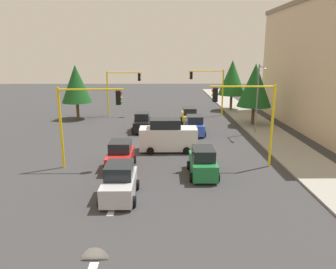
{
  "coord_description": "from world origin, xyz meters",
  "views": [
    {
      "loc": [
        28.6,
        -0.23,
        8.11
      ],
      "look_at": [
        1.07,
        0.15,
        1.2
      ],
      "focal_mm": 34.93,
      "sensor_mm": 36.0,
      "label": 1
    }
  ],
  "objects_px": {
    "traffic_signal_far_right": "(121,85)",
    "tree_roadside_far": "(232,78)",
    "traffic_signal_near_right": "(85,112)",
    "tree_roadside_mid": "(255,85)",
    "traffic_signal_near_left": "(248,110)",
    "traffic_signal_far_left": "(209,84)",
    "tree_opposite_side": "(76,84)",
    "street_lamp_curbside": "(259,92)",
    "car_red": "(120,156)",
    "car_black": "(142,123)",
    "car_green": "(203,163)",
    "delivery_van_white": "(168,136)",
    "car_silver": "(119,183)",
    "car_blue": "(194,126)",
    "car_yellow": "(189,117)"
  },
  "relations": [
    {
      "from": "traffic_signal_far_left",
      "to": "tree_opposite_side",
      "type": "xyz_separation_m",
      "value": [
        2.0,
        -16.74,
        0.16
      ]
    },
    {
      "from": "traffic_signal_near_right",
      "to": "tree_roadside_mid",
      "type": "xyz_separation_m",
      "value": [
        -14.0,
        15.72,
        0.47
      ]
    },
    {
      "from": "traffic_signal_near_left",
      "to": "traffic_signal_far_right",
      "type": "distance_m",
      "value": 23.05
    },
    {
      "from": "tree_opposite_side",
      "to": "traffic_signal_near_right",
      "type": "bearing_deg",
      "value": 16.36
    },
    {
      "from": "car_silver",
      "to": "traffic_signal_far_right",
      "type": "bearing_deg",
      "value": -173.32
    },
    {
      "from": "street_lamp_curbside",
      "to": "car_silver",
      "type": "distance_m",
      "value": 19.29
    },
    {
      "from": "car_red",
      "to": "traffic_signal_near_right",
      "type": "bearing_deg",
      "value": -94.77
    },
    {
      "from": "car_yellow",
      "to": "car_red",
      "type": "distance_m",
      "value": 16.09
    },
    {
      "from": "traffic_signal_far_right",
      "to": "tree_roadside_mid",
      "type": "height_order",
      "value": "tree_roadside_mid"
    },
    {
      "from": "traffic_signal_near_right",
      "to": "tree_roadside_mid",
      "type": "bearing_deg",
      "value": 131.69
    },
    {
      "from": "car_yellow",
      "to": "car_red",
      "type": "relative_size",
      "value": 1.13
    },
    {
      "from": "traffic_signal_far_left",
      "to": "tree_opposite_side",
      "type": "relative_size",
      "value": 0.9
    },
    {
      "from": "traffic_signal_near_right",
      "to": "tree_roadside_far",
      "type": "bearing_deg",
      "value": 147.62
    },
    {
      "from": "tree_opposite_side",
      "to": "car_silver",
      "type": "xyz_separation_m",
      "value": [
        23.12,
        8.23,
        -3.48
      ]
    },
    {
      "from": "tree_opposite_side",
      "to": "car_yellow",
      "type": "bearing_deg",
      "value": 76.45
    },
    {
      "from": "traffic_signal_near_left",
      "to": "car_blue",
      "type": "bearing_deg",
      "value": -163.79
    },
    {
      "from": "car_red",
      "to": "traffic_signal_far_right",
      "type": "bearing_deg",
      "value": -173.31
    },
    {
      "from": "tree_opposite_side",
      "to": "car_green",
      "type": "bearing_deg",
      "value": 34.15
    },
    {
      "from": "delivery_van_white",
      "to": "car_black",
      "type": "bearing_deg",
      "value": -160.19
    },
    {
      "from": "traffic_signal_near_left",
      "to": "street_lamp_curbside",
      "type": "distance_m",
      "value": 10.21
    },
    {
      "from": "car_black",
      "to": "car_green",
      "type": "distance_m",
      "value": 13.97
    },
    {
      "from": "traffic_signal_far_left",
      "to": "car_silver",
      "type": "relative_size",
      "value": 1.58
    },
    {
      "from": "traffic_signal_near_right",
      "to": "tree_roadside_far",
      "type": "distance_m",
      "value": 28.42
    },
    {
      "from": "tree_opposite_side",
      "to": "car_silver",
      "type": "relative_size",
      "value": 1.76
    },
    {
      "from": "traffic_signal_far_right",
      "to": "street_lamp_curbside",
      "type": "bearing_deg",
      "value": 55.14
    },
    {
      "from": "traffic_signal_near_left",
      "to": "car_yellow",
      "type": "xyz_separation_m",
      "value": [
        -14.68,
        -2.97,
        -3.32
      ]
    },
    {
      "from": "car_black",
      "to": "car_green",
      "type": "height_order",
      "value": "same"
    },
    {
      "from": "traffic_signal_far_right",
      "to": "car_yellow",
      "type": "relative_size",
      "value": 1.42
    },
    {
      "from": "traffic_signal_far_left",
      "to": "tree_roadside_mid",
      "type": "xyz_separation_m",
      "value": [
        6.0,
        4.26,
        0.35
      ]
    },
    {
      "from": "tree_roadside_mid",
      "to": "traffic_signal_near_left",
      "type": "bearing_deg",
      "value": -16.91
    },
    {
      "from": "street_lamp_curbside",
      "to": "car_blue",
      "type": "height_order",
      "value": "street_lamp_curbside"
    },
    {
      "from": "tree_opposite_side",
      "to": "car_yellow",
      "type": "height_order",
      "value": "tree_opposite_side"
    },
    {
      "from": "car_green",
      "to": "car_black",
      "type": "bearing_deg",
      "value": -159.41
    },
    {
      "from": "car_yellow",
      "to": "traffic_signal_far_right",
      "type": "bearing_deg",
      "value": -122.09
    },
    {
      "from": "delivery_van_white",
      "to": "car_green",
      "type": "relative_size",
      "value": 1.27
    },
    {
      "from": "tree_opposite_side",
      "to": "delivery_van_white",
      "type": "distance_m",
      "value": 18.15
    },
    {
      "from": "traffic_signal_near_left",
      "to": "car_blue",
      "type": "relative_size",
      "value": 1.61
    },
    {
      "from": "traffic_signal_far_left",
      "to": "tree_roadside_far",
      "type": "bearing_deg",
      "value": 136.81
    },
    {
      "from": "delivery_van_white",
      "to": "car_blue",
      "type": "xyz_separation_m",
      "value": [
        -5.76,
        2.78,
        -0.39
      ]
    },
    {
      "from": "tree_roadside_far",
      "to": "car_red",
      "type": "bearing_deg",
      "value": -27.96
    },
    {
      "from": "car_black",
      "to": "traffic_signal_near_right",
      "type": "bearing_deg",
      "value": -15.82
    },
    {
      "from": "traffic_signal_near_right",
      "to": "tree_opposite_side",
      "type": "xyz_separation_m",
      "value": [
        -18.0,
        -5.28,
        0.28
      ]
    },
    {
      "from": "traffic_signal_far_right",
      "to": "car_red",
      "type": "distance_m",
      "value": 20.58
    },
    {
      "from": "traffic_signal_near_right",
      "to": "traffic_signal_far_left",
      "type": "bearing_deg",
      "value": 150.18
    },
    {
      "from": "traffic_signal_far_right",
      "to": "delivery_van_white",
      "type": "relative_size",
      "value": 1.2
    },
    {
      "from": "traffic_signal_near_left",
      "to": "car_silver",
      "type": "relative_size",
      "value": 1.58
    },
    {
      "from": "street_lamp_curbside",
      "to": "car_black",
      "type": "bearing_deg",
      "value": -98.29
    },
    {
      "from": "traffic_signal_far_right",
      "to": "tree_roadside_far",
      "type": "distance_m",
      "value": 15.74
    },
    {
      "from": "street_lamp_curbside",
      "to": "car_red",
      "type": "bearing_deg",
      "value": -51.98
    },
    {
      "from": "traffic_signal_far_left",
      "to": "car_red",
      "type": "xyz_separation_m",
      "value": [
        20.2,
        -9.09,
        -3.33
      ]
    }
  ]
}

